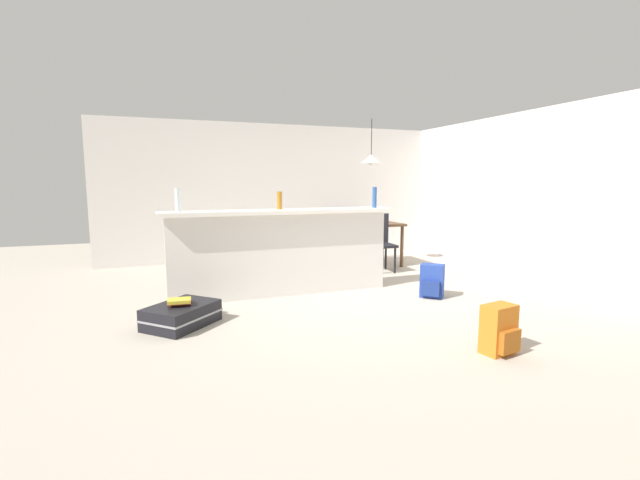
% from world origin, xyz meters
% --- Properties ---
extents(ground_plane, '(13.00, 13.00, 0.05)m').
position_xyz_m(ground_plane, '(0.00, 0.00, -0.03)').
color(ground_plane, '#ADA393').
extents(wall_back, '(6.60, 0.10, 2.50)m').
position_xyz_m(wall_back, '(0.00, 3.05, 1.25)').
color(wall_back, silver).
rests_on(wall_back, ground_plane).
extents(wall_right, '(0.10, 6.00, 2.50)m').
position_xyz_m(wall_right, '(3.05, 0.30, 1.25)').
color(wall_right, silver).
rests_on(wall_right, ground_plane).
extents(partition_half_wall, '(2.80, 0.20, 1.05)m').
position_xyz_m(partition_half_wall, '(-0.77, 0.34, 0.52)').
color(partition_half_wall, silver).
rests_on(partition_half_wall, ground_plane).
extents(bar_countertop, '(2.96, 0.40, 0.05)m').
position_xyz_m(bar_countertop, '(-0.77, 0.34, 1.07)').
color(bar_countertop, white).
rests_on(bar_countertop, partition_half_wall).
extents(bottle_clear, '(0.06, 0.06, 0.27)m').
position_xyz_m(bottle_clear, '(-2.01, 0.36, 1.23)').
color(bottle_clear, silver).
rests_on(bottle_clear, bar_countertop).
extents(bottle_amber, '(0.07, 0.07, 0.22)m').
position_xyz_m(bottle_amber, '(-0.78, 0.40, 1.21)').
color(bottle_amber, '#9E661E').
rests_on(bottle_amber, bar_countertop).
extents(bottle_blue, '(0.06, 0.06, 0.28)m').
position_xyz_m(bottle_blue, '(0.50, 0.28, 1.24)').
color(bottle_blue, '#284C89').
rests_on(bottle_blue, bar_countertop).
extents(dining_table, '(1.10, 0.80, 0.74)m').
position_xyz_m(dining_table, '(1.14, 1.76, 0.65)').
color(dining_table, '#4C331E').
rests_on(dining_table, ground_plane).
extents(dining_chair_near_partition, '(0.42, 0.42, 0.93)m').
position_xyz_m(dining_chair_near_partition, '(1.11, 1.25, 0.52)').
color(dining_chair_near_partition, black).
rests_on(dining_chair_near_partition, ground_plane).
extents(dining_chair_far_side, '(0.41, 0.41, 0.93)m').
position_xyz_m(dining_chair_far_side, '(1.24, 2.36, 0.52)').
color(dining_chair_far_side, black).
rests_on(dining_chair_far_side, ground_plane).
extents(pendant_lamp, '(0.34, 0.34, 0.78)m').
position_xyz_m(pendant_lamp, '(1.22, 1.79, 1.83)').
color(pendant_lamp, black).
extents(suitcase_flat_black, '(0.84, 0.84, 0.22)m').
position_xyz_m(suitcase_flat_black, '(-2.05, -0.47, 0.11)').
color(suitcase_flat_black, black).
rests_on(suitcase_flat_black, ground_plane).
extents(backpack_orange, '(0.31, 0.28, 0.42)m').
position_xyz_m(backpack_orange, '(0.42, -2.16, 0.20)').
color(backpack_orange, orange).
rests_on(backpack_orange, ground_plane).
extents(backpack_blue, '(0.34, 0.34, 0.42)m').
position_xyz_m(backpack_blue, '(0.95, -0.44, 0.20)').
color(backpack_blue, '#233D93').
rests_on(backpack_blue, ground_plane).
extents(book_stack, '(0.24, 0.27, 0.07)m').
position_xyz_m(book_stack, '(-2.07, -0.48, 0.26)').
color(book_stack, '#AD2D2D').
rests_on(book_stack, suitcase_flat_black).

